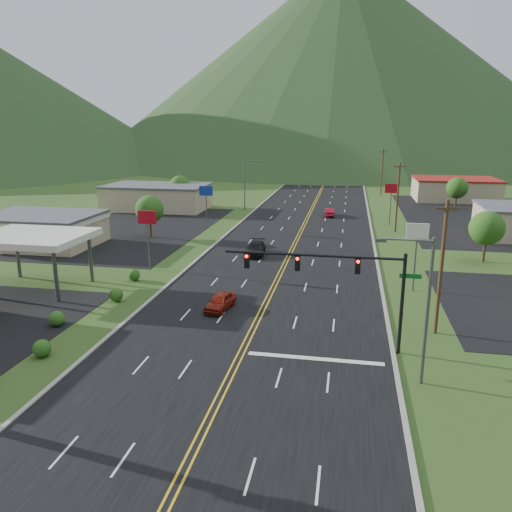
% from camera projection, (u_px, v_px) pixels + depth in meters
% --- Properties ---
extents(ground, '(500.00, 500.00, 0.00)m').
position_uv_depth(ground, '(185.00, 468.00, 22.58)').
color(ground, '#264217').
rests_on(ground, ground).
extents(road, '(20.00, 460.00, 0.04)m').
position_uv_depth(road, '(185.00, 468.00, 22.58)').
color(road, black).
rests_on(road, ground).
extents(curb_east, '(0.30, 460.00, 0.14)m').
position_uv_depth(curb_east, '(418.00, 498.00, 20.76)').
color(curb_east, gray).
rests_on(curb_east, ground).
extents(traffic_signal, '(13.10, 0.43, 7.00)m').
position_uv_depth(traffic_signal, '(342.00, 275.00, 33.36)').
color(traffic_signal, black).
rests_on(traffic_signal, ground).
extents(streetlight_east, '(3.28, 0.25, 9.00)m').
position_uv_depth(streetlight_east, '(423.00, 302.00, 28.76)').
color(streetlight_east, '#59595E').
rests_on(streetlight_east, ground).
extents(streetlight_west, '(3.28, 0.25, 9.00)m').
position_uv_depth(streetlight_west, '(246.00, 181.00, 89.87)').
color(streetlight_west, '#59595E').
rests_on(streetlight_west, ground).
extents(gas_canopy, '(10.00, 8.00, 5.30)m').
position_uv_depth(gas_canopy, '(32.00, 238.00, 46.18)').
color(gas_canopy, white).
rests_on(gas_canopy, ground).
extents(building_west_mid, '(14.40, 10.40, 4.10)m').
position_uv_depth(building_west_mid, '(41.00, 228.00, 63.84)').
color(building_west_mid, tan).
rests_on(building_west_mid, ground).
extents(building_west_far, '(18.40, 11.40, 4.50)m').
position_uv_depth(building_west_far, '(157.00, 197.00, 91.63)').
color(building_west_far, tan).
rests_on(building_west_far, ground).
extents(building_east_far, '(16.40, 12.40, 4.50)m').
position_uv_depth(building_east_far, '(455.00, 189.00, 102.52)').
color(building_east_far, tan).
rests_on(building_east_far, ground).
extents(pole_sign_west_a, '(2.00, 0.18, 6.40)m').
position_uv_depth(pole_sign_west_a, '(147.00, 223.00, 52.31)').
color(pole_sign_west_a, '#59595E').
rests_on(pole_sign_west_a, ground).
extents(pole_sign_west_b, '(2.00, 0.18, 6.40)m').
position_uv_depth(pole_sign_west_b, '(206.00, 195.00, 73.21)').
color(pole_sign_west_b, '#59595E').
rests_on(pole_sign_west_b, ground).
extents(pole_sign_east_a, '(2.00, 0.18, 6.40)m').
position_uv_depth(pole_sign_east_a, '(417.00, 238.00, 45.57)').
color(pole_sign_east_a, '#59595E').
rests_on(pole_sign_east_a, ground).
extents(pole_sign_east_b, '(2.00, 0.18, 6.40)m').
position_uv_depth(pole_sign_east_b, '(391.00, 193.00, 75.98)').
color(pole_sign_east_b, '#59595E').
rests_on(pole_sign_east_b, ground).
extents(tree_west_a, '(3.84, 3.84, 5.82)m').
position_uv_depth(tree_west_a, '(149.00, 210.00, 67.93)').
color(tree_west_a, '#382314').
rests_on(tree_west_a, ground).
extents(tree_west_b, '(3.84, 3.84, 5.82)m').
position_uv_depth(tree_west_b, '(180.00, 186.00, 94.48)').
color(tree_west_b, '#382314').
rests_on(tree_west_b, ground).
extents(tree_east_a, '(3.84, 3.84, 5.82)m').
position_uv_depth(tree_east_a, '(487.00, 228.00, 55.66)').
color(tree_east_a, '#382314').
rests_on(tree_east_a, ground).
extents(tree_east_b, '(3.84, 3.84, 5.82)m').
position_uv_depth(tree_east_b, '(457.00, 188.00, 91.06)').
color(tree_east_b, '#382314').
rests_on(tree_east_b, ground).
extents(utility_pole_a, '(1.60, 0.28, 10.00)m').
position_uv_depth(utility_pole_a, '(441.00, 267.00, 35.96)').
color(utility_pole_a, '#382314').
rests_on(utility_pole_a, ground).
extents(utility_pole_b, '(1.60, 0.28, 10.00)m').
position_uv_depth(utility_pole_b, '(398.00, 197.00, 71.12)').
color(utility_pole_b, '#382314').
rests_on(utility_pole_b, ground).
extents(utility_pole_c, '(1.60, 0.28, 10.00)m').
position_uv_depth(utility_pole_c, '(382.00, 172.00, 109.14)').
color(utility_pole_c, '#382314').
rests_on(utility_pole_c, ground).
extents(utility_pole_d, '(1.60, 0.28, 10.00)m').
position_uv_depth(utility_pole_d, '(375.00, 160.00, 147.15)').
color(utility_pole_d, '#382314').
rests_on(utility_pole_d, ground).
extents(mountain_n, '(220.00, 220.00, 85.00)m').
position_uv_depth(mountain_n, '(341.00, 61.00, 220.82)').
color(mountain_n, '#1C3819').
rests_on(mountain_n, ground).
extents(car_red_near, '(2.24, 4.19, 1.35)m').
position_uv_depth(car_red_near, '(220.00, 302.00, 41.82)').
color(car_red_near, maroon).
rests_on(car_red_near, ground).
extents(car_dark_mid, '(2.57, 5.33, 1.50)m').
position_uv_depth(car_dark_mid, '(256.00, 249.00, 59.39)').
color(car_dark_mid, black).
rests_on(car_dark_mid, ground).
extents(car_red_far, '(1.74, 4.37, 1.41)m').
position_uv_depth(car_red_far, '(329.00, 212.00, 84.59)').
color(car_red_far, maroon).
rests_on(car_red_far, ground).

